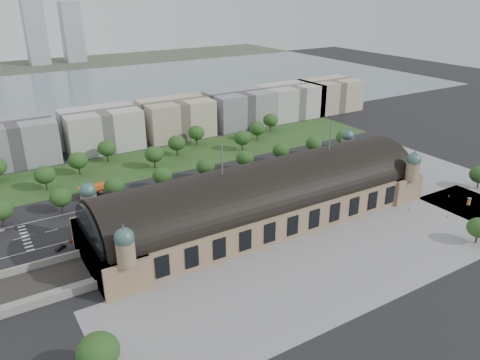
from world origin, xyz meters
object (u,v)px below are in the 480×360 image
traffic_car_2 (121,221)px  parked_car_4 (170,215)px  parked_car_1 (75,239)px  parked_car_2 (99,235)px  traffic_car_5 (306,164)px  parked_car_3 (130,224)px  bus_east (268,182)px  pedestrian_0 (409,210)px  bus_west (180,203)px  parked_car_6 (190,213)px  parked_car_5 (152,219)px  van_south (479,225)px  bus_mid (243,187)px  advertising_column (469,201)px  petrol_station (95,188)px  pedestrian_1 (448,216)px  parked_car_0 (60,248)px  traffic_car_6 (324,170)px  pedestrian_2 (449,196)px

traffic_car_2 → parked_car_4: size_ratio=1.18×
parked_car_1 → parked_car_2: 9.31m
parked_car_1 → parked_car_4: (40.39, -0.84, 0.12)m
traffic_car_5 → parked_car_3: (-108.84, -17.50, 0.05)m
parked_car_3 → bus_east: (74.39, 5.63, 0.83)m
pedestrian_0 → bus_west: bearing=128.3°
parked_car_6 → bus_west: bus_west is taller
parked_car_5 → van_south: size_ratio=1.01×
pedestrian_0 → parked_car_4: bearing=134.3°
parked_car_4 → bus_mid: bus_mid is taller
parked_car_5 → advertising_column: size_ratio=1.73×
bus_mid → van_south: (63.04, -85.25, -0.40)m
bus_west → pedestrian_0: size_ratio=7.15×
parked_car_2 → bus_mid: bus_mid is taller
bus_east → pedestrian_0: 68.69m
parked_car_1 → pedestrian_0: (133.18, -52.73, 0.13)m
petrol_station → advertising_column: size_ratio=4.07×
parked_car_2 → parked_car_5: bearing=59.6°
parked_car_1 → parked_car_4: parked_car_4 is taller
van_south → pedestrian_1: 13.22m
advertising_column → pedestrian_1: size_ratio=2.22×
parked_car_0 → parked_car_4: size_ratio=0.96×
parked_car_3 → bus_mid: 60.82m
traffic_car_5 → pedestrian_0: (1.76, -70.24, 0.08)m
traffic_car_6 → bus_west: size_ratio=0.49×
parked_car_2 → bus_mid: size_ratio=0.47×
parked_car_1 → bus_east: bearing=71.1°
bus_mid → parked_car_6: bearing=101.8°
parked_car_3 → parked_car_4: size_ratio=0.94×
parked_car_0 → parked_car_2: size_ratio=0.84×
traffic_car_5 → bus_mid: bearing=100.0°
traffic_car_2 → parked_car_4: parked_car_4 is taller
van_south → parked_car_4: bearing=137.9°
parked_car_0 → van_south: (152.59, -74.25, 0.45)m
petrol_station → bus_east: petrol_station is taller
parked_car_4 → bus_west: size_ratio=0.42×
traffic_car_2 → bus_west: (28.21, 2.02, 0.78)m
traffic_car_5 → pedestrian_2: bearing=-158.9°
traffic_car_2 → traffic_car_6: bearing=93.5°
parked_car_4 → parked_car_2: bearing=-126.0°
traffic_car_6 → parked_car_4: 93.86m
parked_car_1 → parked_car_6: size_ratio=0.97×
traffic_car_2 → petrol_station: bearing=-175.2°
bus_mid → van_south: bearing=-149.5°
parked_car_5 → van_south: bearing=20.3°
bus_mid → pedestrian_0: size_ratio=7.31×
traffic_car_2 → parked_car_2: 13.31m
traffic_car_2 → parked_car_1: size_ratio=1.18×
traffic_car_2 → parked_car_3: size_ratio=1.26×
traffic_car_2 → traffic_car_5: size_ratio=1.30×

